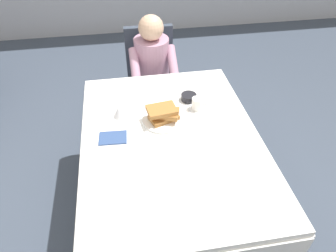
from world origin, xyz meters
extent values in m
plane|color=#3D4756|center=(0.00, 0.00, 0.00)|extent=(14.00, 14.00, 0.00)
cube|color=white|center=(0.00, 0.00, 0.72)|extent=(1.10, 1.50, 0.04)
cube|color=white|center=(0.00, 0.76, 0.61)|extent=(1.10, 0.01, 0.18)
cube|color=white|center=(-0.56, 0.00, 0.61)|extent=(0.01, 1.50, 0.18)
cube|color=white|center=(0.56, 0.00, 0.61)|extent=(0.01, 1.50, 0.18)
cylinder|color=brown|center=(-0.47, 0.67, 0.35)|extent=(0.07, 0.07, 0.70)
cylinder|color=brown|center=(0.47, 0.67, 0.35)|extent=(0.07, 0.07, 0.70)
cube|color=#384251|center=(0.01, 1.07, 0.42)|extent=(0.44, 0.44, 0.05)
cube|color=#384251|center=(0.01, 1.27, 0.69)|extent=(0.44, 0.06, 0.48)
cylinder|color=#2D2319|center=(0.19, 0.89, 0.20)|extent=(0.04, 0.04, 0.40)
cylinder|color=#2D2319|center=(-0.17, 0.89, 0.20)|extent=(0.04, 0.04, 0.40)
cylinder|color=#2D2319|center=(0.19, 1.25, 0.20)|extent=(0.04, 0.04, 0.40)
cylinder|color=#2D2319|center=(-0.17, 1.25, 0.20)|extent=(0.04, 0.04, 0.40)
cylinder|color=#B2849E|center=(0.01, 1.05, 0.68)|extent=(0.30, 0.30, 0.46)
sphere|color=#D8AD8C|center=(0.01, 1.03, 1.02)|extent=(0.21, 0.21, 0.21)
cylinder|color=#B2849E|center=(0.17, 0.91, 0.75)|extent=(0.08, 0.29, 0.23)
cylinder|color=#B2849E|center=(-0.15, 0.91, 0.75)|extent=(0.08, 0.29, 0.23)
cylinder|color=#383D51|center=(0.09, 0.87, 0.23)|extent=(0.10, 0.10, 0.45)
cylinder|color=#383D51|center=(-0.07, 0.87, 0.23)|extent=(0.10, 0.10, 0.45)
cylinder|color=white|center=(-0.02, 0.17, 0.75)|extent=(0.28, 0.28, 0.02)
cube|color=#A36B33|center=(-0.02, 0.16, 0.77)|extent=(0.21, 0.17, 0.03)
cube|color=#A36B33|center=(-0.01, 0.17, 0.80)|extent=(0.21, 0.17, 0.03)
cube|color=#A36B33|center=(-0.03, 0.17, 0.83)|extent=(0.20, 0.16, 0.03)
cylinder|color=white|center=(0.23, 0.26, 0.78)|extent=(0.08, 0.08, 0.08)
torus|color=white|center=(0.28, 0.26, 0.79)|extent=(0.05, 0.01, 0.05)
cylinder|color=black|center=(0.19, 0.37, 0.76)|extent=(0.11, 0.11, 0.04)
cone|color=silver|center=(-0.31, 0.26, 0.78)|extent=(0.08, 0.08, 0.07)
cube|color=silver|center=(-0.21, 0.15, 0.74)|extent=(0.02, 0.18, 0.00)
cube|color=silver|center=(0.17, 0.15, 0.74)|extent=(0.02, 0.20, 0.00)
cube|color=silver|center=(-0.03, -0.14, 0.74)|extent=(0.15, 0.05, 0.00)
cube|color=#334C7F|center=(-0.36, 0.05, 0.74)|extent=(0.18, 0.13, 0.01)
camera|label=1|loc=(-0.25, -1.40, 2.04)|focal=33.24mm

